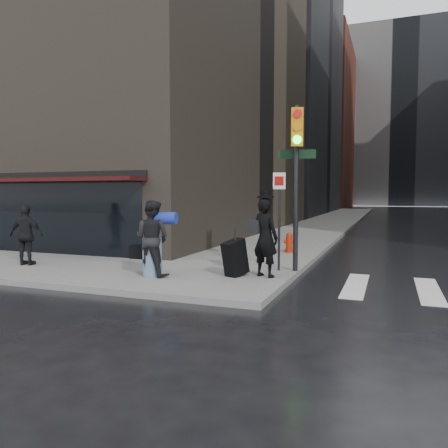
{
  "coord_description": "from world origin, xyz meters",
  "views": [
    {
      "loc": [
        4.23,
        -9.8,
        2.2
      ],
      "look_at": [
        -0.37,
        2.28,
        1.3
      ],
      "focal_mm": 35.0,
      "sensor_mm": 36.0,
      "label": 1
    }
  ],
  "objects": [
    {
      "name": "sidewalk_left",
      "position": [
        0.0,
        27.0,
        0.07
      ],
      "size": [
        4.0,
        50.0,
        0.15
      ],
      "primitive_type": "cube",
      "color": "slate",
      "rests_on": "ground"
    },
    {
      "name": "bldg_left_far",
      "position": [
        -13.0,
        62.0,
        13.0
      ],
      "size": [
        22.0,
        20.0,
        26.0
      ],
      "primitive_type": "cube",
      "color": "brown",
      "rests_on": "ground"
    },
    {
      "name": "man_greycoat",
      "position": [
        -5.5,
        -0.19,
        1.02
      ],
      "size": [
        1.08,
        0.62,
        1.73
      ],
      "rotation": [
        0.0,
        0.0,
        3.35
      ],
      "color": "black",
      "rests_on": "ground"
    },
    {
      "name": "bldg_distant",
      "position": [
        6.0,
        78.0,
        16.0
      ],
      "size": [
        40.0,
        12.0,
        32.0
      ],
      "primitive_type": "cube",
      "color": "slate",
      "rests_on": "ground"
    },
    {
      "name": "man_overcoat",
      "position": [
        1.23,
        0.5,
        1.05
      ],
      "size": [
        1.42,
        0.97,
        2.15
      ],
      "rotation": [
        0.0,
        0.0,
        2.76
      ],
      "color": "black",
      "rests_on": "ground"
    },
    {
      "name": "bldg_corner_nw",
      "position": [
        -13.0,
        13.0,
        14.0
      ],
      "size": [
        22.0,
        22.0,
        28.0
      ],
      "primitive_type": "cube",
      "color": "#947D5B",
      "rests_on": "ground"
    },
    {
      "name": "traffic_light",
      "position": [
        1.89,
        1.53,
        2.95
      ],
      "size": [
        1.06,
        0.6,
        4.34
      ],
      "rotation": [
        0.0,
        0.0,
        0.24
      ],
      "color": "black",
      "rests_on": "ground"
    },
    {
      "name": "storefront",
      "position": [
        -7.0,
        1.9,
        1.83
      ],
      "size": [
        8.4,
        1.11,
        2.83
      ],
      "color": "black",
      "rests_on": "ground"
    },
    {
      "name": "ground",
      "position": [
        0.0,
        0.0,
        0.0
      ],
      "size": [
        140.0,
        140.0,
        0.0
      ],
      "primitive_type": "plane",
      "color": "black",
      "rests_on": "ground"
    },
    {
      "name": "bldg_left_mid",
      "position": [
        -13.0,
        38.0,
        17.0
      ],
      "size": [
        22.0,
        24.0,
        34.0
      ],
      "primitive_type": "cube",
      "color": "slate",
      "rests_on": "ground"
    },
    {
      "name": "fire_hydrant",
      "position": [
        0.96,
        5.17,
        0.46
      ],
      "size": [
        0.4,
        0.31,
        0.7
      ],
      "rotation": [
        0.0,
        0.0,
        0.14
      ],
      "color": "#A3220A",
      "rests_on": "ground"
    },
    {
      "name": "man_jeans",
      "position": [
        -1.27,
        -0.38,
        1.1
      ],
      "size": [
        1.34,
        0.75,
        1.89
      ],
      "rotation": [
        0.0,
        0.0,
        3.1
      ],
      "color": "black",
      "rests_on": "ground"
    }
  ]
}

